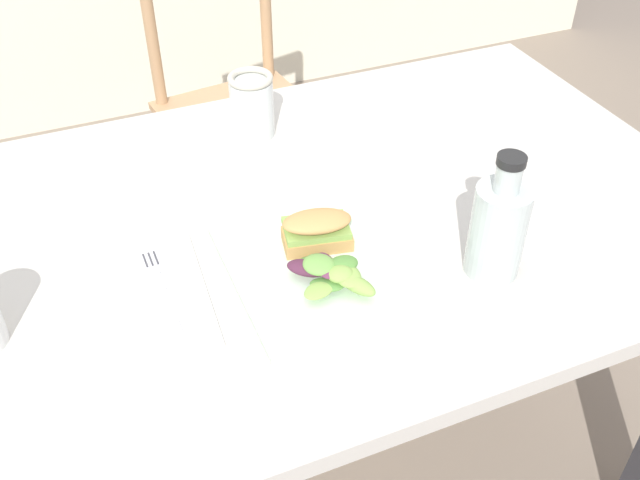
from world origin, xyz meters
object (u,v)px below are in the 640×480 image
object	(u,v)px
mason_jar_iced_tea	(252,108)
sandwich_half_front	(317,229)
chair_wooden_far	(237,109)
bottle_cold_brew	(497,233)
fork_on_napkin	(160,285)
dining_table	(292,276)
plate_lunch	(331,264)

from	to	relation	value
mason_jar_iced_tea	sandwich_half_front	bearing A→B (deg)	-93.16
chair_wooden_far	mason_jar_iced_tea	size ratio (longest dim) A/B	7.33
sandwich_half_front	bottle_cold_brew	world-z (taller)	bottle_cold_brew
fork_on_napkin	dining_table	bearing A→B (deg)	18.62
bottle_cold_brew	plate_lunch	bearing A→B (deg)	156.22
fork_on_napkin	bottle_cold_brew	size ratio (longest dim) A/B	0.95
dining_table	chair_wooden_far	bearing A→B (deg)	79.15
dining_table	fork_on_napkin	world-z (taller)	fork_on_napkin
dining_table	plate_lunch	bearing A→B (deg)	-83.02
chair_wooden_far	mason_jar_iced_tea	bearing A→B (deg)	-102.72
chair_wooden_far	plate_lunch	world-z (taller)	chair_wooden_far
chair_wooden_far	sandwich_half_front	xyz separation A→B (m)	(-0.16, -0.96, 0.33)
chair_wooden_far	plate_lunch	xyz separation A→B (m)	(-0.15, -1.00, 0.30)
bottle_cold_brew	sandwich_half_front	bearing A→B (deg)	147.46
chair_wooden_far	plate_lunch	bearing A→B (deg)	-98.65
sandwich_half_front	plate_lunch	bearing A→B (deg)	-85.87
dining_table	chair_wooden_far	distance (m)	0.91
sandwich_half_front	mason_jar_iced_tea	xyz separation A→B (m)	(0.02, 0.36, 0.02)
dining_table	sandwich_half_front	xyz separation A→B (m)	(0.01, -0.08, 0.16)
sandwich_half_front	bottle_cold_brew	xyz separation A→B (m)	(0.22, -0.14, 0.03)
plate_lunch	bottle_cold_brew	bearing A→B (deg)	-23.78
dining_table	plate_lunch	world-z (taller)	plate_lunch
plate_lunch	bottle_cold_brew	xyz separation A→B (m)	(0.21, -0.09, 0.06)
dining_table	fork_on_napkin	distance (m)	0.27
plate_lunch	fork_on_napkin	xyz separation A→B (m)	(-0.24, 0.05, 0.00)
plate_lunch	bottle_cold_brew	distance (m)	0.24
bottle_cold_brew	chair_wooden_far	bearing A→B (deg)	93.20
dining_table	chair_wooden_far	xyz separation A→B (m)	(0.17, 0.88, -0.17)
chair_wooden_far	fork_on_napkin	xyz separation A→B (m)	(-0.39, -0.95, 0.30)
bottle_cold_brew	fork_on_napkin	bearing A→B (deg)	162.35
plate_lunch	dining_table	bearing A→B (deg)	96.98
mason_jar_iced_tea	fork_on_napkin	bearing A→B (deg)	-126.39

